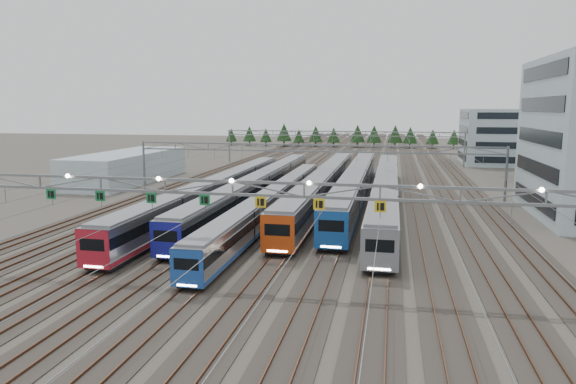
% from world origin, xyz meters
% --- Properties ---
extents(ground, '(400.00, 400.00, 0.00)m').
position_xyz_m(ground, '(0.00, 0.00, 0.00)').
color(ground, '#47423A').
rests_on(ground, ground).
extents(track_bed, '(54.00, 260.00, 5.42)m').
position_xyz_m(track_bed, '(0.00, 100.00, 1.49)').
color(track_bed, '#2D2823').
rests_on(track_bed, ground).
extents(train_a, '(2.94, 59.18, 3.83)m').
position_xyz_m(train_a, '(-11.25, 27.84, 2.16)').
color(train_a, black).
rests_on(train_a, ground).
extents(train_b, '(2.91, 63.22, 3.80)m').
position_xyz_m(train_b, '(-6.75, 33.70, 2.15)').
color(train_b, black).
rests_on(train_b, ground).
extents(train_c, '(2.58, 55.75, 3.36)m').
position_xyz_m(train_c, '(-2.25, 23.68, 1.93)').
color(train_c, black).
rests_on(train_c, ground).
extents(train_d, '(3.13, 61.40, 4.08)m').
position_xyz_m(train_d, '(2.25, 36.19, 2.29)').
color(train_d, black).
rests_on(train_d, ground).
extents(train_e, '(3.19, 62.47, 4.16)m').
position_xyz_m(train_e, '(6.75, 39.02, 2.33)').
color(train_e, black).
rests_on(train_e, ground).
extents(train_f, '(3.07, 63.13, 4.01)m').
position_xyz_m(train_f, '(11.25, 33.70, 2.25)').
color(train_f, black).
rests_on(train_f, ground).
extents(gantry_near, '(56.36, 0.61, 8.08)m').
position_xyz_m(gantry_near, '(-0.05, -0.12, 7.09)').
color(gantry_near, slate).
rests_on(gantry_near, ground).
extents(gantry_mid, '(56.36, 0.36, 8.00)m').
position_xyz_m(gantry_mid, '(0.00, 40.00, 6.39)').
color(gantry_mid, slate).
rests_on(gantry_mid, ground).
extents(gantry_far, '(56.36, 0.36, 8.00)m').
position_xyz_m(gantry_far, '(0.00, 85.00, 6.39)').
color(gantry_far, slate).
rests_on(gantry_far, ground).
extents(depot_bldg_mid, '(14.00, 16.00, 11.07)m').
position_xyz_m(depot_bldg_mid, '(43.51, 64.00, 5.54)').
color(depot_bldg_mid, '#A3BAC2').
rests_on(depot_bldg_mid, ground).
extents(depot_bldg_north, '(22.00, 18.00, 13.08)m').
position_xyz_m(depot_bldg_north, '(39.57, 93.39, 6.54)').
color(depot_bldg_north, '#A3BAC2').
rests_on(depot_bldg_north, ground).
extents(west_shed, '(10.00, 30.00, 5.31)m').
position_xyz_m(west_shed, '(-35.61, 48.33, 2.66)').
color(west_shed, '#A3BAC2').
rests_on(west_shed, ground).
extents(treeline, '(93.80, 5.60, 7.02)m').
position_xyz_m(treeline, '(-0.90, 138.66, 4.23)').
color(treeline, '#332114').
rests_on(treeline, ground).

